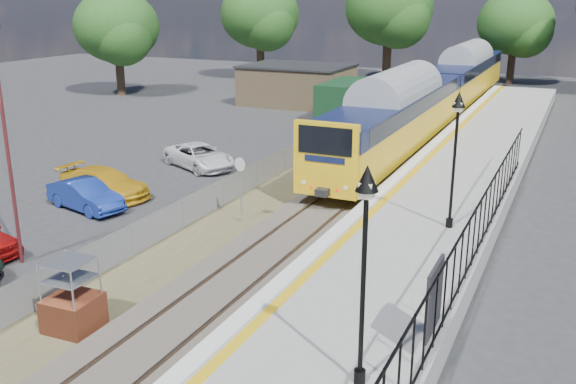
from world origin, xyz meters
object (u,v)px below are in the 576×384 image
Objects in this scene: carpark_lamp at (5,134)px; car_white at (199,156)px; car_blue at (85,195)px; car_yellow at (104,183)px; brick_plinth at (72,297)px; victorian_lamp_north at (457,129)px; victorian_lamp_south at (365,227)px; speed_sign at (240,179)px; train at (438,90)px.

carpark_lamp is 13.35m from car_white.
car_yellow is at bearing 28.53° from car_blue.
brick_plinth is 0.46× the size of car_yellow.
victorian_lamp_north is 1.23× the size of car_blue.
victorian_lamp_north is at bearing -87.68° from car_white.
victorian_lamp_south is 13.13m from carpark_lamp.
car_yellow is (-7.03, 0.46, -1.14)m from speed_sign.
car_blue is at bearing -159.31° from car_white.
victorian_lamp_south is at bearing -3.00° from brick_plinth.
train reaches higher than car_white.
carpark_lamp is (-4.75, 2.70, 3.35)m from brick_plinth.
victorian_lamp_south is at bearing -33.68° from speed_sign.
car_white is at bearing 111.04° from brick_plinth.
victorian_lamp_north is 12.80m from brick_plinth.
car_blue is (-6.59, -1.21, -1.15)m from speed_sign.
brick_plinth is at bearing -94.49° from train.
victorian_lamp_north is 14.95m from car_blue.
carpark_lamp is (-7.25, -29.17, 1.98)m from train.
carpark_lamp reaches higher than car_yellow.
train is at bearing 85.51° from brick_plinth.
victorian_lamp_south reaches higher than train.
car_yellow is at bearing -164.74° from car_white.
victorian_lamp_north is at bearing -85.05° from car_yellow.
car_yellow is (-7.03, 9.52, -0.33)m from brick_plinth.
train is 18.53m from car_white.
speed_sign is (-7.80, -0.52, -2.53)m from victorian_lamp_north.
speed_sign is (0.00, 9.06, 0.80)m from brick_plinth.
carpark_lamp reaches higher than speed_sign.
car_white is at bearing 156.82° from victorian_lamp_north.
car_yellow is (-0.43, 1.67, 0.02)m from car_blue.
brick_plinth is (-7.80, -9.58, -3.33)m from victorian_lamp_north.
train is 5.34× the size of carpark_lamp.
car_yellow is 6.04m from car_white.
car_yellow is (-14.83, -0.06, -3.66)m from victorian_lamp_north.
brick_plinth is at bearing -29.62° from carpark_lamp.
brick_plinth is 0.77× the size of speed_sign.
carpark_lamp is at bearing -151.27° from victorian_lamp_north.
speed_sign is at bearing -96.26° from train.
train is 20.29× the size of brick_plinth.
victorian_lamp_south is at bearing -88.85° from victorian_lamp_north.
speed_sign is at bearing -176.21° from victorian_lamp_north.
car_blue reaches higher than car_white.
carpark_lamp is 1.75× the size of car_yellow.
victorian_lamp_south is 32.82m from train.
car_white is (-8.45, -16.40, -1.73)m from train.
carpark_lamp is at bearing -156.82° from car_yellow.
victorian_lamp_south is 21.46m from car_white.
carpark_lamp is 1.75× the size of car_white.
victorian_lamp_south reaches higher than car_yellow.
train reaches higher than car_yellow.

